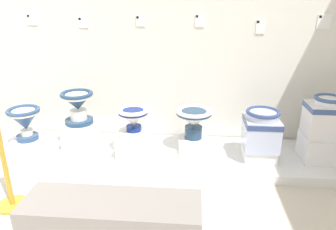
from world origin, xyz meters
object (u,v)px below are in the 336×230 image
info_placard_fourth (200,20)px  info_placard_sixth (324,21)px  antique_toilet_pale_glazed (194,121)px  plinth_block_broad_patterned (259,153)px  antique_toilet_central_ornate (133,119)px  antique_toilet_leftmost (326,116)px  info_placard_first (32,19)px  stanchion_post_near_left (6,174)px  antique_toilet_slender_white (25,120)px  plinth_block_pale_glazed (193,146)px  plinth_block_tall_cobalt (81,135)px  info_placard_second (83,22)px  plinth_block_central_ornate (134,144)px  museum_bench (113,227)px  antique_toilet_tall_cobalt (77,104)px  info_placard_fifth (260,26)px  info_placard_third (140,21)px  antique_toilet_broad_patterned (261,128)px  plinth_block_leftmost (320,147)px  plinth_block_slender_white (29,142)px

info_placard_fourth → info_placard_sixth: size_ratio=0.89×
antique_toilet_pale_glazed → plinth_block_broad_patterned: antique_toilet_pale_glazed is taller
antique_toilet_pale_glazed → antique_toilet_central_ornate: bearing=-168.2°
antique_toilet_leftmost → info_placard_first: (-3.03, 0.47, 0.85)m
antique_toilet_leftmost → stanchion_post_near_left: stanchion_post_near_left is taller
antique_toilet_slender_white → info_placard_sixth: info_placard_sixth is taller
antique_toilet_leftmost → info_placard_first: bearing=171.2°
antique_toilet_pale_glazed → antique_toilet_leftmost: size_ratio=0.94×
plinth_block_pale_glazed → antique_toilet_leftmost: antique_toilet_leftmost is taller
plinth_block_tall_cobalt → info_placard_second: (0.00, 0.39, 1.14)m
plinth_block_central_ornate → info_placard_sixth: size_ratio=2.41×
plinth_block_tall_cobalt → antique_toilet_leftmost: size_ratio=0.81×
info_placard_fourth → museum_bench: 2.19m
antique_toilet_tall_cobalt → info_placard_second: (0.00, 0.39, 0.79)m
info_placard_fifth → antique_toilet_slender_white: bearing=-170.4°
info_placard_sixth → info_placard_fifth: bearing=-180.0°
plinth_block_pale_glazed → info_placard_fourth: 1.31m
plinth_block_pale_glazed → info_placard_fifth: (0.65, 0.37, 1.21)m
info_placard_fifth → info_placard_third: bearing=-180.0°
info_placard_third → antique_toilet_central_ornate: bearing=-92.0°
antique_toilet_central_ornate → info_placard_third: info_placard_third is taller
antique_toilet_broad_patterned → info_placard_sixth: (0.62, 0.51, 0.97)m
antique_toilet_broad_patterned → plinth_block_leftmost: bearing=3.7°
antique_toilet_tall_cobalt → info_placard_first: bearing=145.2°
antique_toilet_broad_patterned → info_placard_first: bearing=168.2°
info_placard_third → antique_toilet_broad_patterned: bearing=-22.1°
plinth_block_slender_white → info_placard_third: bearing=19.0°
plinth_block_pale_glazed → museum_bench: museum_bench is taller
plinth_block_central_ornate → antique_toilet_broad_patterned: size_ratio=0.91×
antique_toilet_slender_white → plinth_block_leftmost: size_ratio=0.99×
plinth_block_slender_white → plinth_block_broad_patterned: (2.46, -0.09, 0.02)m
plinth_block_central_ornate → museum_bench: museum_bench is taller
antique_toilet_central_ornate → info_placard_fifth: bearing=21.5°
antique_toilet_slender_white → antique_toilet_pale_glazed: (1.80, 0.05, 0.02)m
antique_toilet_tall_cobalt → plinth_block_pale_glazed: antique_toilet_tall_cobalt is taller
stanchion_post_near_left → antique_toilet_tall_cobalt: bearing=74.4°
info_placard_fifth → info_placard_sixth: bearing=0.0°
plinth_block_pale_glazed → info_placard_third: info_placard_third is taller
antique_toilet_leftmost → museum_bench: 2.22m
antique_toilet_slender_white → antique_toilet_broad_patterned: (2.46, -0.09, 0.02)m
plinth_block_pale_glazed → antique_toilet_leftmost: 1.33m
antique_toilet_tall_cobalt → info_placard_sixth: size_ratio=2.30×
antique_toilet_tall_cobalt → info_placard_sixth: (2.48, 0.39, 0.81)m
info_placard_fourth → antique_toilet_leftmost: bearing=-20.9°
museum_bench → antique_toilet_leftmost: bearing=35.8°
stanchion_post_near_left → info_placard_third: bearing=56.5°
antique_toilet_broad_patterned → info_placard_third: 1.66m
info_placard_first → museum_bench: bearing=-54.4°
plinth_block_broad_patterned → info_placard_third: (-1.25, 0.51, 1.24)m
antique_toilet_tall_cobalt → antique_toilet_slender_white: bearing=-177.3°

